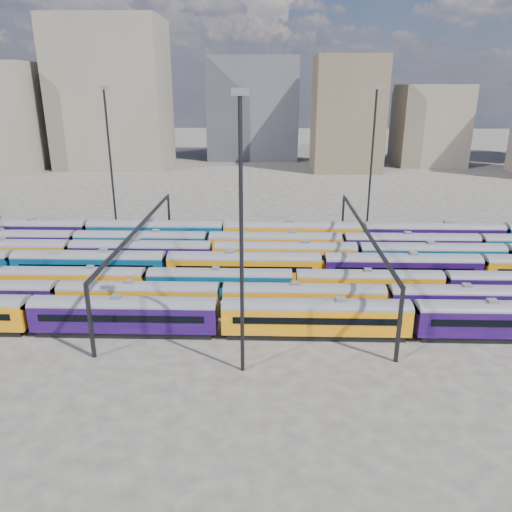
{
  "coord_description": "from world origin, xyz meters",
  "views": [
    {
      "loc": [
        -2.55,
        -63.4,
        25.94
      ],
      "look_at": [
        -4.43,
        2.67,
        3.0
      ],
      "focal_mm": 35.0,
      "sensor_mm": 36.0,
      "label": 1
    }
  ],
  "objects_px": {
    "rake_0": "(316,314)",
    "rake_2": "(220,280)",
    "rake_1": "(304,296)",
    "mast_2": "(241,230)"
  },
  "relations": [
    {
      "from": "rake_0",
      "to": "rake_1",
      "type": "xyz_separation_m",
      "value": [
        -0.95,
        5.0,
        -0.17
      ]
    },
    {
      "from": "rake_1",
      "to": "mast_2",
      "type": "distance_m",
      "value": 17.84
    },
    {
      "from": "mast_2",
      "to": "rake_2",
      "type": "bearing_deg",
      "value": 102.5
    },
    {
      "from": "rake_2",
      "to": "rake_1",
      "type": "bearing_deg",
      "value": -25.93
    },
    {
      "from": "rake_0",
      "to": "rake_1",
      "type": "bearing_deg",
      "value": 100.78
    },
    {
      "from": "rake_1",
      "to": "rake_0",
      "type": "bearing_deg",
      "value": -79.22
    },
    {
      "from": "rake_1",
      "to": "mast_2",
      "type": "bearing_deg",
      "value": -118.49
    },
    {
      "from": "rake_0",
      "to": "rake_2",
      "type": "height_order",
      "value": "rake_0"
    },
    {
      "from": "rake_0",
      "to": "rake_2",
      "type": "relative_size",
      "value": 1.1
    },
    {
      "from": "rake_1",
      "to": "rake_2",
      "type": "distance_m",
      "value": 11.44
    }
  ]
}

